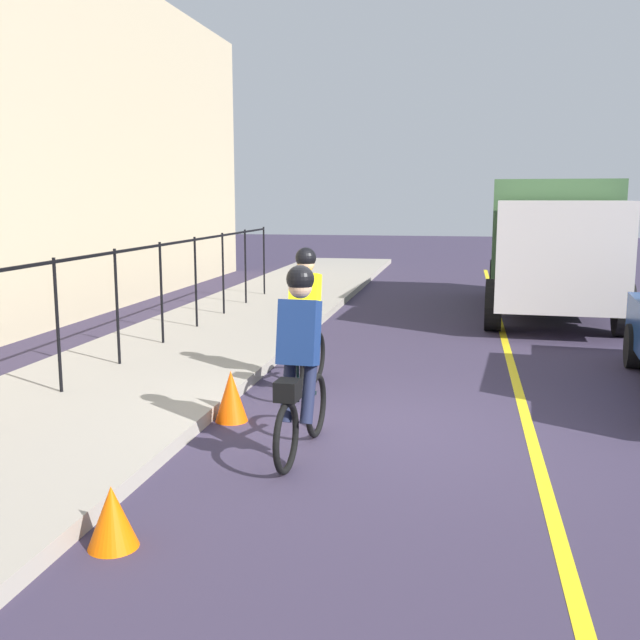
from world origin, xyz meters
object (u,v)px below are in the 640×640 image
cyclist_follow (305,320)px  box_truck_background (552,240)px  cyclist_lead (300,363)px  traffic_cone_far (231,396)px  traffic_cone_near (112,517)px

cyclist_follow → box_truck_background: size_ratio=0.27×
cyclist_lead → traffic_cone_far: cyclist_lead is taller
cyclist_follow → traffic_cone_far: (-1.41, 0.53, -0.63)m
cyclist_lead → traffic_cone_far: size_ratio=3.20×
cyclist_follow → traffic_cone_near: size_ratio=4.03×
cyclist_follow → traffic_cone_near: (-4.41, 0.44, -0.68)m
traffic_cone_far → cyclist_follow: bearing=-20.7°
cyclist_follow → cyclist_lead: bearing=-165.7°
cyclist_follow → traffic_cone_near: 4.48m
cyclist_lead → traffic_cone_far: bearing=49.6°
box_truck_background → traffic_cone_near: bearing=-16.8°
cyclist_lead → box_truck_background: 10.22m
cyclist_follow → traffic_cone_near: bearing=177.7°
cyclist_follow → traffic_cone_near: cyclist_follow is taller
traffic_cone_near → cyclist_follow: bearing=-5.6°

